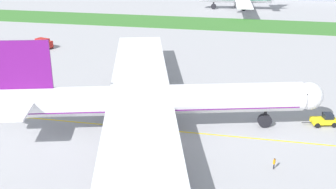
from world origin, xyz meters
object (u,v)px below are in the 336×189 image
Objects in this scene: pushback_tug at (324,120)px; airliner_foreground at (149,101)px; ground_crew_wingwalker_port at (274,162)px; service_truck_baggage_loader at (44,43)px.

airliner_foreground is at bearing -164.48° from pushback_tug.
ground_crew_wingwalker_port is (-9.09, -16.98, 0.04)m from pushback_tug.
service_truck_baggage_loader is at bearing 133.02° from airliner_foreground.
airliner_foreground reaches higher than service_truck_baggage_loader.
pushback_tug is at bearing -27.87° from service_truck_baggage_loader.
airliner_foreground is 64.85m from service_truck_baggage_loader.
service_truck_baggage_loader is at bearing 152.13° from pushback_tug.
pushback_tug is at bearing 15.52° from airliner_foreground.
ground_crew_wingwalker_port is at bearing -40.86° from service_truck_baggage_loader.
pushback_tug is 3.54× the size of ground_crew_wingwalker_port.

